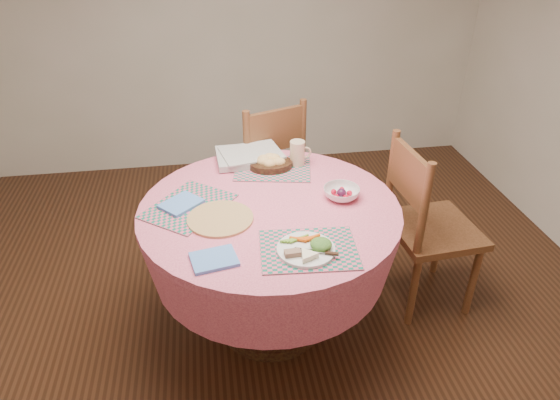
{
  "coord_description": "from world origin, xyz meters",
  "views": [
    {
      "loc": [
        -0.26,
        -1.98,
        1.99
      ],
      "look_at": [
        0.05,
        0.0,
        0.78
      ],
      "focal_mm": 32.0,
      "sensor_mm": 36.0,
      "label": 1
    }
  ],
  "objects_px": {
    "dining_table": "(270,240)",
    "chair_back": "(265,169)",
    "latte_mug": "(298,153)",
    "dinner_plate": "(308,248)",
    "fruit_bowl": "(341,193)",
    "wicker_trivet": "(220,219)",
    "chair_right": "(425,223)",
    "bread_bowl": "(270,162)"
  },
  "relations": [
    {
      "from": "dining_table",
      "to": "chair_back",
      "type": "xyz_separation_m",
      "value": [
        0.08,
        0.82,
        -0.04
      ]
    },
    {
      "from": "chair_back",
      "to": "latte_mug",
      "type": "relative_size",
      "value": 7.34
    },
    {
      "from": "chair_back",
      "to": "dinner_plate",
      "type": "xyz_separation_m",
      "value": [
        0.02,
        -1.21,
        0.26
      ]
    },
    {
      "from": "chair_back",
      "to": "fruit_bowl",
      "type": "distance_m",
      "value": 0.89
    },
    {
      "from": "wicker_trivet",
      "to": "fruit_bowl",
      "type": "relative_size",
      "value": 1.52
    },
    {
      "from": "fruit_bowl",
      "to": "chair_right",
      "type": "bearing_deg",
      "value": 6.43
    },
    {
      "from": "chair_right",
      "to": "dinner_plate",
      "type": "xyz_separation_m",
      "value": [
        -0.74,
        -0.46,
        0.26
      ]
    },
    {
      "from": "dining_table",
      "to": "bread_bowl",
      "type": "height_order",
      "value": "bread_bowl"
    },
    {
      "from": "bread_bowl",
      "to": "latte_mug",
      "type": "distance_m",
      "value": 0.16
    },
    {
      "from": "dinner_plate",
      "to": "fruit_bowl",
      "type": "distance_m",
      "value": 0.47
    },
    {
      "from": "chair_right",
      "to": "wicker_trivet",
      "type": "bearing_deg",
      "value": 93.71
    },
    {
      "from": "chair_back",
      "to": "bread_bowl",
      "type": "relative_size",
      "value": 4.3
    },
    {
      "from": "dining_table",
      "to": "fruit_bowl",
      "type": "xyz_separation_m",
      "value": [
        0.35,
        0.02,
        0.22
      ]
    },
    {
      "from": "fruit_bowl",
      "to": "latte_mug",
      "type": "bearing_deg",
      "value": 111.19
    },
    {
      "from": "wicker_trivet",
      "to": "latte_mug",
      "type": "height_order",
      "value": "latte_mug"
    },
    {
      "from": "wicker_trivet",
      "to": "bread_bowl",
      "type": "bearing_deg",
      "value": 57.35
    },
    {
      "from": "latte_mug",
      "to": "fruit_bowl",
      "type": "relative_size",
      "value": 0.68
    },
    {
      "from": "dining_table",
      "to": "bread_bowl",
      "type": "bearing_deg",
      "value": 81.26
    },
    {
      "from": "latte_mug",
      "to": "bread_bowl",
      "type": "bearing_deg",
      "value": -174.13
    },
    {
      "from": "dining_table",
      "to": "chair_right",
      "type": "xyz_separation_m",
      "value": [
        0.85,
        0.08,
        -0.04
      ]
    },
    {
      "from": "dining_table",
      "to": "dinner_plate",
      "type": "height_order",
      "value": "dinner_plate"
    },
    {
      "from": "wicker_trivet",
      "to": "dining_table",
      "type": "bearing_deg",
      "value": 18.43
    },
    {
      "from": "chair_right",
      "to": "wicker_trivet",
      "type": "height_order",
      "value": "chair_right"
    },
    {
      "from": "dining_table",
      "to": "dinner_plate",
      "type": "relative_size",
      "value": 5.07
    },
    {
      "from": "dining_table",
      "to": "fruit_bowl",
      "type": "bearing_deg",
      "value": 3.65
    },
    {
      "from": "wicker_trivet",
      "to": "fruit_bowl",
      "type": "bearing_deg",
      "value": 9.73
    },
    {
      "from": "chair_back",
      "to": "fruit_bowl",
      "type": "relative_size",
      "value": 5.02
    },
    {
      "from": "wicker_trivet",
      "to": "dinner_plate",
      "type": "distance_m",
      "value": 0.46
    },
    {
      "from": "wicker_trivet",
      "to": "fruit_bowl",
      "type": "height_order",
      "value": "fruit_bowl"
    },
    {
      "from": "chair_right",
      "to": "dinner_plate",
      "type": "height_order",
      "value": "chair_right"
    },
    {
      "from": "latte_mug",
      "to": "fruit_bowl",
      "type": "bearing_deg",
      "value": -68.81
    },
    {
      "from": "dinner_plate",
      "to": "chair_back",
      "type": "bearing_deg",
      "value": 91.14
    },
    {
      "from": "fruit_bowl",
      "to": "dining_table",
      "type": "bearing_deg",
      "value": -176.35
    },
    {
      "from": "dining_table",
      "to": "wicker_trivet",
      "type": "height_order",
      "value": "wicker_trivet"
    },
    {
      "from": "chair_back",
      "to": "latte_mug",
      "type": "distance_m",
      "value": 0.54
    },
    {
      "from": "dining_table",
      "to": "chair_back",
      "type": "distance_m",
      "value": 0.83
    },
    {
      "from": "bread_bowl",
      "to": "latte_mug",
      "type": "xyz_separation_m",
      "value": [
        0.15,
        0.02,
        0.04
      ]
    },
    {
      "from": "chair_right",
      "to": "latte_mug",
      "type": "height_order",
      "value": "chair_right"
    },
    {
      "from": "dining_table",
      "to": "chair_back",
      "type": "bearing_deg",
      "value": 84.26
    },
    {
      "from": "bread_bowl",
      "to": "chair_back",
      "type": "bearing_deg",
      "value": 86.84
    },
    {
      "from": "bread_bowl",
      "to": "latte_mug",
      "type": "height_order",
      "value": "latte_mug"
    },
    {
      "from": "dinner_plate",
      "to": "latte_mug",
      "type": "relative_size",
      "value": 1.82
    }
  ]
}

